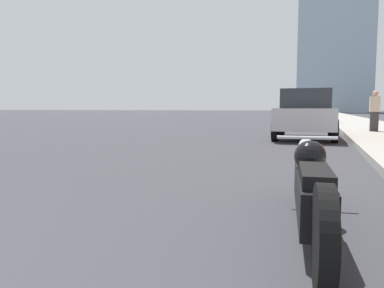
{
  "coord_description": "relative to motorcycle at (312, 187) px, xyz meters",
  "views": [
    {
      "loc": [
        3.57,
        -0.09,
        1.02
      ],
      "look_at": [
        1.99,
        4.62,
        0.55
      ],
      "focal_mm": 35.0,
      "sensor_mm": 36.0,
      "label": 1
    }
  ],
  "objects": [
    {
      "name": "pedestrian",
      "position": [
        2.1,
        12.6,
        0.57
      ],
      "size": [
        0.36,
        0.22,
        1.55
      ],
      "color": "#38383D",
      "rests_on": "sidewalk"
    },
    {
      "name": "parked_car_silver",
      "position": [
        -0.35,
        9.87,
        0.47
      ],
      "size": [
        1.96,
        3.94,
        1.65
      ],
      "rotation": [
        0.0,
        0.0,
        0.01
      ],
      "color": "#BCBCC1",
      "rests_on": "ground_plane"
    },
    {
      "name": "motorcycle",
      "position": [
        0.0,
        0.0,
        0.0
      ],
      "size": [
        0.62,
        2.72,
        0.74
      ],
      "rotation": [
        0.0,
        0.0,
        0.08
      ],
      "color": "black",
      "rests_on": "ground_plane"
    },
    {
      "name": "parked_car_yellow",
      "position": [
        -0.01,
        35.76,
        0.49
      ],
      "size": [
        1.97,
        4.28,
        1.69
      ],
      "rotation": [
        0.0,
        0.0,
        0.05
      ],
      "color": "gold",
      "rests_on": "ground_plane"
    },
    {
      "name": "parked_car_white",
      "position": [
        -0.3,
        60.71,
        0.49
      ],
      "size": [
        2.24,
        4.57,
        1.68
      ],
      "rotation": [
        0.0,
        0.0,
        0.08
      ],
      "color": "silver",
      "rests_on": "ground_plane"
    },
    {
      "name": "parked_car_blue",
      "position": [
        -0.15,
        22.43,
        0.46
      ],
      "size": [
        2.11,
        4.72,
        1.62
      ],
      "rotation": [
        0.0,
        0.0,
        -0.1
      ],
      "color": "#1E3899",
      "rests_on": "ground_plane"
    },
    {
      "name": "parked_car_green",
      "position": [
        -0.23,
        47.79,
        0.48
      ],
      "size": [
        1.83,
        4.41,
        1.69
      ],
      "rotation": [
        0.0,
        0.0,
        -0.01
      ],
      "color": "#1E6B33",
      "rests_on": "ground_plane"
    },
    {
      "name": "sidewalk",
      "position": [
        2.65,
        36.85,
        -0.29
      ],
      "size": [
        3.35,
        240.0,
        0.15
      ],
      "color": "gray",
      "rests_on": "ground_plane"
    }
  ]
}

